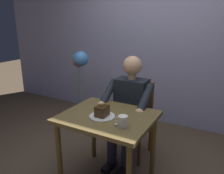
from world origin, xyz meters
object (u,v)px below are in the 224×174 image
chair (134,115)px  dessert_spoon (118,123)px  seated_person (128,108)px  coffee_cup (123,121)px  dining_table (108,126)px  balloon_display (79,67)px  cake_slice (102,111)px

chair → dessert_spoon: bearing=102.3°
seated_person → coffee_cup: bearing=110.5°
coffee_cup → dessert_spoon: size_ratio=0.85×
chair → coffee_cup: size_ratio=7.57×
dining_table → coffee_cup: size_ratio=7.21×
seated_person → chair: bearing=-90.0°
chair → balloon_display: size_ratio=0.76×
balloon_display → dessert_spoon: bearing=139.2°
balloon_display → cake_slice: bearing=135.6°
dessert_spoon → balloon_display: balloon_display is taller
balloon_display → coffee_cup: bearing=139.7°
coffee_cup → seated_person: bearing=-69.5°
seated_person → balloon_display: size_ratio=1.04×
seated_person → dessert_spoon: seated_person is taller
seated_person → coffee_cup: seated_person is taller
dining_table → balloon_display: (1.00, -0.90, 0.31)m
coffee_cup → cake_slice: bearing=-19.0°
seated_person → balloon_display: (1.00, -0.43, 0.30)m
dining_table → chair: chair is taller
chair → cake_slice: (0.03, 0.70, 0.30)m
seated_person → cake_slice: seated_person is taller
balloon_display → dining_table: bearing=138.1°
chair → dining_table: bearing=90.0°
chair → dessert_spoon: chair is taller
cake_slice → coffee_cup: bearing=161.0°
coffee_cup → dining_table: bearing=-32.1°
coffee_cup → dessert_spoon: 0.09m
dining_table → dessert_spoon: (-0.16, 0.11, 0.11)m
cake_slice → dessert_spoon: size_ratio=0.90×
dining_table → cake_slice: 0.18m
dessert_spoon → balloon_display: 1.55m
dining_table → balloon_display: size_ratio=0.72×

